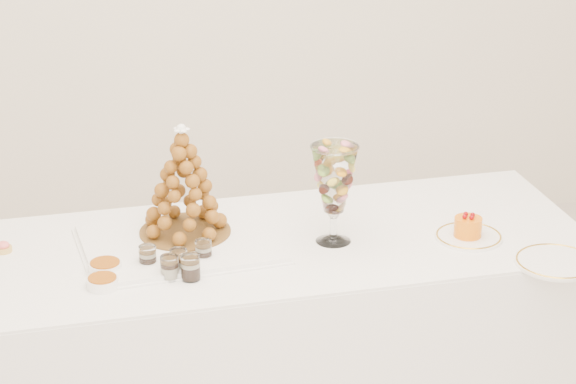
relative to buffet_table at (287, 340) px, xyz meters
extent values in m
cube|color=white|center=(0.00, 0.00, 0.00)|extent=(1.92, 0.85, 0.70)
cube|color=white|center=(0.00, 0.00, 0.35)|extent=(1.91, 0.85, 0.01)
cube|color=white|center=(-0.33, 0.01, 0.37)|extent=(0.62, 0.50, 0.02)
cylinder|color=white|center=(0.14, -0.03, 0.37)|extent=(0.11, 0.11, 0.02)
cylinder|color=white|center=(0.14, -0.03, 0.41)|extent=(0.02, 0.02, 0.08)
sphere|color=white|center=(0.14, -0.03, 0.45)|extent=(0.04, 0.04, 0.04)
cylinder|color=white|center=(0.56, -0.09, 0.36)|extent=(0.21, 0.21, 0.01)
cylinder|color=white|center=(0.75, -0.31, 0.36)|extent=(0.24, 0.24, 0.01)
cylinder|color=tan|center=(-0.86, 0.08, 0.36)|extent=(0.05, 0.05, 0.02)
ellipsoid|color=#F26364|center=(-0.86, 0.08, 0.38)|extent=(0.04, 0.04, 0.02)
cylinder|color=white|center=(-0.44, -0.11, 0.39)|extent=(0.06, 0.06, 0.07)
cylinder|color=white|center=(-0.35, -0.15, 0.39)|extent=(0.06, 0.06, 0.07)
cylinder|color=white|center=(-0.27, -0.10, 0.39)|extent=(0.06, 0.06, 0.07)
cylinder|color=white|center=(-0.38, -0.19, 0.39)|extent=(0.06, 0.06, 0.07)
cylinder|color=white|center=(-0.32, -0.21, 0.39)|extent=(0.06, 0.06, 0.07)
cylinder|color=white|center=(-0.56, -0.12, 0.37)|extent=(0.10, 0.10, 0.03)
cylinder|color=white|center=(-0.57, -0.21, 0.37)|extent=(0.09, 0.09, 0.03)
cylinder|color=brown|center=(-0.31, 0.07, 0.38)|extent=(0.28, 0.28, 0.01)
cone|color=brown|center=(-0.31, 0.07, 0.55)|extent=(0.26, 0.26, 0.34)
sphere|color=white|center=(-0.31, 0.07, 0.71)|extent=(0.03, 0.03, 0.03)
cylinder|color=orange|center=(0.55, -0.09, 0.40)|extent=(0.09, 0.09, 0.06)
sphere|color=#890407|center=(0.57, -0.09, 0.43)|extent=(0.02, 0.02, 0.02)
sphere|color=#890407|center=(0.55, -0.08, 0.43)|extent=(0.02, 0.02, 0.02)
sphere|color=#890407|center=(0.54, -0.10, 0.43)|extent=(0.02, 0.02, 0.02)
sphere|color=#890407|center=(0.56, -0.11, 0.43)|extent=(0.02, 0.02, 0.02)
camera|label=1|loc=(-0.59, -3.09, 1.83)|focal=70.00mm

